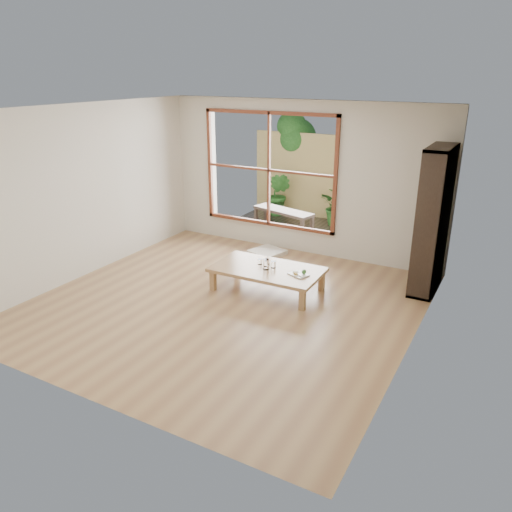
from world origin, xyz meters
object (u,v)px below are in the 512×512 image
at_px(low_table, 267,271).
at_px(garden_bench, 283,213).
at_px(bookshelf, 433,221).
at_px(food_tray, 300,274).

relative_size(low_table, garden_bench, 1.18).
xyz_separation_m(bookshelf, garden_bench, (-3.07, 1.52, -0.67)).
height_order(low_table, bookshelf, bookshelf).
xyz_separation_m(bookshelf, food_tray, (-1.50, -1.20, -0.68)).
distance_m(bookshelf, food_tray, 2.04).
height_order(low_table, food_tray, food_tray).
bearing_deg(bookshelf, low_table, -149.64).
xyz_separation_m(low_table, garden_bench, (-1.05, 2.70, 0.07)).
height_order(low_table, garden_bench, garden_bench).
distance_m(bookshelf, garden_bench, 3.49).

